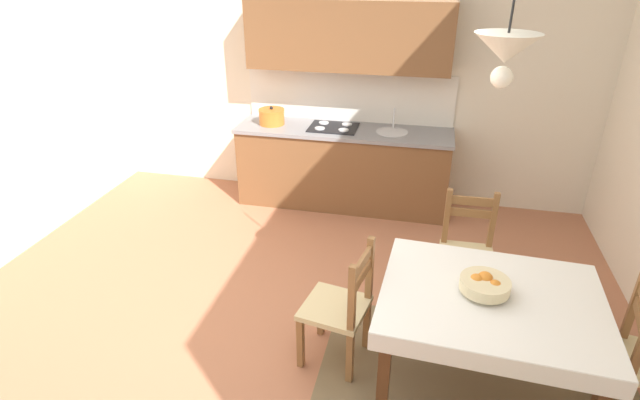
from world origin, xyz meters
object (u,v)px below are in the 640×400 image
object	(u,v)px
kitchen_cabinetry	(344,131)
pendant_lamp	(506,50)
fruit_bowl	(485,284)
dining_chair_tv_side	(341,308)
dining_chair_kitchen_side	(467,253)
dining_table	(489,312)

from	to	relation	value
kitchen_cabinetry	pendant_lamp	world-z (taller)	pendant_lamp
fruit_bowl	kitchen_cabinetry	bearing A→B (deg)	117.76
dining_chair_tv_side	pendant_lamp	bearing A→B (deg)	-4.51
dining_chair_tv_side	dining_chair_kitchen_side	distance (m)	1.25
kitchen_cabinetry	dining_table	xyz separation A→B (m)	(1.38, -2.54, -0.23)
kitchen_cabinetry	pendant_lamp	distance (m)	3.11
fruit_bowl	dining_table	bearing A→B (deg)	-27.08
dining_table	kitchen_cabinetry	bearing A→B (deg)	118.42
dining_chair_kitchen_side	pendant_lamp	size ratio (longest dim) A/B	1.16
dining_chair_kitchen_side	pendant_lamp	distance (m)	1.99
kitchen_cabinetry	fruit_bowl	size ratio (longest dim) A/B	7.80
kitchen_cabinetry	dining_chair_tv_side	xyz separation A→B (m)	(0.44, -2.47, -0.41)
kitchen_cabinetry	dining_chair_kitchen_side	bearing A→B (deg)	-50.39
fruit_bowl	pendant_lamp	distance (m)	1.38
kitchen_cabinetry	fruit_bowl	world-z (taller)	kitchen_cabinetry
dining_chair_tv_side	dining_chair_kitchen_side	bearing A→B (deg)	46.23
dining_table	pendant_lamp	world-z (taller)	pendant_lamp
dining_table	pendant_lamp	distance (m)	1.56
dining_chair_tv_side	fruit_bowl	xyz separation A→B (m)	(0.89, -0.04, 0.37)
pendant_lamp	dining_chair_tv_side	bearing A→B (deg)	175.49
dining_table	dining_chair_tv_side	xyz separation A→B (m)	(-0.94, 0.07, -0.19)
kitchen_cabinetry	dining_chair_kitchen_side	xyz separation A→B (m)	(1.30, -1.57, -0.41)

